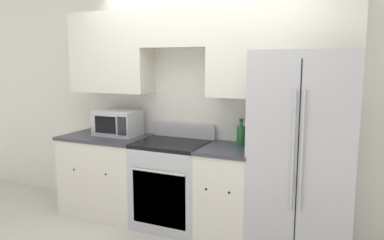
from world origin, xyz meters
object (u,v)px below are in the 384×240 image
(oven_range, at_px, (173,184))
(bottle, at_px, (241,135))
(refrigerator, at_px, (304,152))
(microwave, at_px, (118,123))

(oven_range, height_order, bottle, bottle)
(refrigerator, bearing_deg, bottle, 175.58)
(oven_range, distance_m, bottle, 0.91)
(oven_range, relative_size, refrigerator, 0.58)
(oven_range, xyz_separation_m, microwave, (-0.74, 0.09, 0.60))
(refrigerator, xyz_separation_m, microwave, (-2.07, 0.01, 0.13))
(microwave, relative_size, bottle, 1.81)
(refrigerator, distance_m, bottle, 0.63)
(bottle, bearing_deg, refrigerator, -4.42)
(refrigerator, relative_size, bottle, 6.76)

